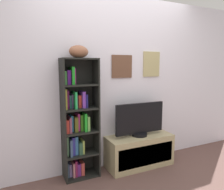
% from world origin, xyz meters
% --- Properties ---
extents(back_wall, '(4.80, 0.08, 2.43)m').
position_xyz_m(back_wall, '(0.00, 1.13, 1.21)').
color(back_wall, white).
rests_on(back_wall, ground).
extents(bookshelf, '(0.46, 0.26, 1.55)m').
position_xyz_m(bookshelf, '(-0.63, 1.00, 0.74)').
color(bookshelf, black).
rests_on(bookshelf, ground).
extents(football, '(0.32, 0.26, 0.15)m').
position_xyz_m(football, '(-0.59, 0.97, 1.63)').
color(football, brown).
rests_on(football, bookshelf).
extents(tv_stand, '(0.97, 0.39, 0.45)m').
position_xyz_m(tv_stand, '(0.27, 0.90, 0.23)').
color(tv_stand, tan).
rests_on(tv_stand, ground).
extents(television, '(0.76, 0.22, 0.48)m').
position_xyz_m(television, '(0.27, 0.90, 0.69)').
color(television, black).
rests_on(television, tv_stand).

